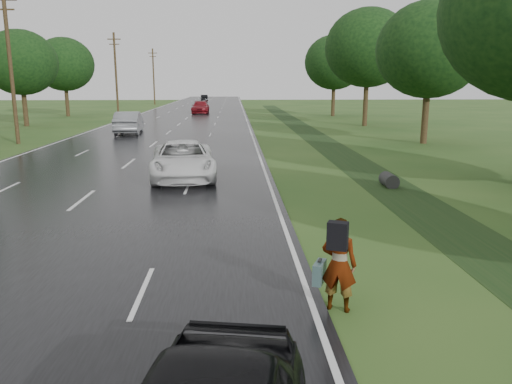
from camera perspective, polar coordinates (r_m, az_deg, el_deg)
The scene contains 18 objects.
road at distance 54.64m, azimuth -8.24°, elevation 8.08°, with size 14.00×180.00×0.04m, color black.
edge_stripe_east at distance 54.40m, azimuth -1.07°, elevation 8.21°, with size 0.12×180.00×0.01m, color silver.
edge_stripe_west at distance 55.70m, azimuth -15.23°, elevation 7.88°, with size 0.12×180.00×0.01m, color silver.
center_line at distance 54.64m, azimuth -8.24°, elevation 8.10°, with size 0.12×180.00×0.01m, color silver.
drainage_ditch at distance 28.89m, azimuth 9.82°, elevation 4.24°, with size 2.20×120.00×0.56m.
utility_pole_mid at distance 37.20m, azimuth -26.27°, elevation 12.94°, with size 1.60×0.26×10.00m.
utility_pole_far at distance 65.86m, azimuth -15.72°, elevation 12.99°, with size 1.60×0.26×10.00m.
utility_pole_distant at distance 95.35m, azimuth -11.62°, elevation 12.89°, with size 1.60×0.26×10.00m.
tree_east_c at distance 35.69m, azimuth 19.27°, elevation 15.10°, with size 7.00×7.00×9.29m.
tree_east_d at distance 48.94m, azimuth 12.69°, elevation 15.77°, with size 8.00×8.00×10.76m.
tree_east_f at distance 62.47m, azimuth 8.96°, elevation 14.42°, with size 7.20×7.20×9.62m.
tree_west_d at distance 52.06m, azimuth -25.31°, elevation 13.23°, with size 6.60×6.60×8.80m.
tree_west_f at distance 65.44m, azimuth -21.08°, elevation 13.46°, with size 7.00×7.00×9.29m.
pedestrian at distance 9.15m, azimuth 9.32°, elevation -8.03°, with size 0.85×0.88×1.74m.
white_pickup at distance 21.56m, azimuth -8.36°, elevation 3.66°, with size 2.61×5.65×1.57m, color white.
silver_sedan at distance 41.49m, azimuth -14.33°, elevation 7.71°, with size 1.85×5.31×1.75m, color gray.
far_car_red at distance 66.92m, azimuth -6.36°, elevation 9.61°, with size 2.21×5.44×1.58m, color maroon.
far_car_dark at distance 110.21m, azimuth -5.96°, elevation 10.65°, with size 1.44×4.12×1.36m, color black.
Camera 1 is at (5.33, -9.23, 4.08)m, focal length 35.00 mm.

